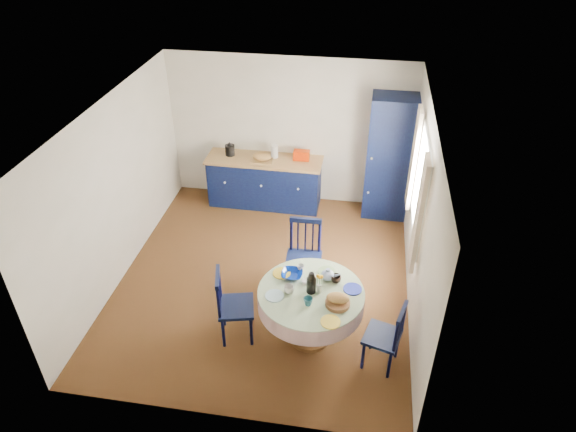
{
  "coord_description": "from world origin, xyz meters",
  "views": [
    {
      "loc": [
        1.22,
        -5.43,
        4.82
      ],
      "look_at": [
        0.31,
        0.2,
        0.97
      ],
      "focal_mm": 32.0,
      "sensor_mm": 36.0,
      "label": 1
    }
  ],
  "objects_px": {
    "chair_left": "(233,305)",
    "kitchen_counter": "(265,181)",
    "pantry_cabinet": "(389,158)",
    "mug_a": "(289,289)",
    "mug_b": "(308,301)",
    "chair_far": "(304,257)",
    "dining_table": "(312,299)",
    "mug_c": "(336,279)",
    "mug_d": "(301,268)",
    "cobalt_bowl": "(292,274)",
    "chair_right": "(386,336)"
  },
  "relations": [
    {
      "from": "mug_b",
      "to": "chair_far",
      "type": "bearing_deg",
      "value": 99.83
    },
    {
      "from": "mug_c",
      "to": "mug_d",
      "type": "distance_m",
      "value": 0.46
    },
    {
      "from": "chair_left",
      "to": "mug_d",
      "type": "distance_m",
      "value": 0.93
    },
    {
      "from": "mug_a",
      "to": "mug_d",
      "type": "bearing_deg",
      "value": 78.96
    },
    {
      "from": "chair_right",
      "to": "mug_b",
      "type": "xyz_separation_m",
      "value": [
        -0.9,
        0.05,
        0.34
      ]
    },
    {
      "from": "kitchen_counter",
      "to": "chair_left",
      "type": "bearing_deg",
      "value": -85.35
    },
    {
      "from": "mug_b",
      "to": "chair_left",
      "type": "bearing_deg",
      "value": 172.86
    },
    {
      "from": "pantry_cabinet",
      "to": "chair_left",
      "type": "xyz_separation_m",
      "value": [
        -1.81,
        -3.11,
        -0.53
      ]
    },
    {
      "from": "dining_table",
      "to": "mug_c",
      "type": "bearing_deg",
      "value": 39.69
    },
    {
      "from": "mug_d",
      "to": "cobalt_bowl",
      "type": "distance_m",
      "value": 0.15
    },
    {
      "from": "pantry_cabinet",
      "to": "chair_far",
      "type": "distance_m",
      "value": 2.4
    },
    {
      "from": "pantry_cabinet",
      "to": "cobalt_bowl",
      "type": "bearing_deg",
      "value": -111.64
    },
    {
      "from": "dining_table",
      "to": "chair_left",
      "type": "xyz_separation_m",
      "value": [
        -0.94,
        -0.11,
        -0.14
      ]
    },
    {
      "from": "mug_b",
      "to": "mug_c",
      "type": "bearing_deg",
      "value": 57.56
    },
    {
      "from": "chair_right",
      "to": "chair_far",
      "type": "bearing_deg",
      "value": -121.06
    },
    {
      "from": "dining_table",
      "to": "chair_far",
      "type": "xyz_separation_m",
      "value": [
        -0.21,
        0.91,
        -0.1
      ]
    },
    {
      "from": "mug_b",
      "to": "mug_c",
      "type": "height_order",
      "value": "mug_b"
    },
    {
      "from": "chair_right",
      "to": "mug_c",
      "type": "xyz_separation_m",
      "value": [
        -0.62,
        0.49,
        0.34
      ]
    },
    {
      "from": "dining_table",
      "to": "mug_d",
      "type": "relative_size",
      "value": 13.67
    },
    {
      "from": "chair_left",
      "to": "cobalt_bowl",
      "type": "bearing_deg",
      "value": -77.04
    },
    {
      "from": "pantry_cabinet",
      "to": "mug_d",
      "type": "height_order",
      "value": "pantry_cabinet"
    },
    {
      "from": "chair_right",
      "to": "cobalt_bowl",
      "type": "height_order",
      "value": "chair_right"
    },
    {
      "from": "kitchen_counter",
      "to": "mug_c",
      "type": "xyz_separation_m",
      "value": [
        1.42,
        -2.74,
        0.36
      ]
    },
    {
      "from": "kitchen_counter",
      "to": "mug_d",
      "type": "relative_size",
      "value": 21.13
    },
    {
      "from": "chair_far",
      "to": "cobalt_bowl",
      "type": "relative_size",
      "value": 4.06
    },
    {
      "from": "pantry_cabinet",
      "to": "chair_far",
      "type": "relative_size",
      "value": 1.96
    },
    {
      "from": "dining_table",
      "to": "chair_right",
      "type": "bearing_deg",
      "value": -17.05
    },
    {
      "from": "chair_far",
      "to": "mug_b",
      "type": "distance_m",
      "value": 1.18
    },
    {
      "from": "chair_right",
      "to": "mug_a",
      "type": "relative_size",
      "value": 7.61
    },
    {
      "from": "mug_a",
      "to": "mug_d",
      "type": "relative_size",
      "value": 1.31
    },
    {
      "from": "chair_left",
      "to": "kitchen_counter",
      "type": "bearing_deg",
      "value": -9.64
    },
    {
      "from": "kitchen_counter",
      "to": "mug_c",
      "type": "height_order",
      "value": "kitchen_counter"
    },
    {
      "from": "kitchen_counter",
      "to": "dining_table",
      "type": "distance_m",
      "value": 3.18
    },
    {
      "from": "chair_right",
      "to": "mug_d",
      "type": "height_order",
      "value": "chair_right"
    },
    {
      "from": "dining_table",
      "to": "chair_far",
      "type": "bearing_deg",
      "value": 103.15
    },
    {
      "from": "mug_a",
      "to": "mug_b",
      "type": "bearing_deg",
      "value": -34.66
    },
    {
      "from": "pantry_cabinet",
      "to": "cobalt_bowl",
      "type": "xyz_separation_m",
      "value": [
        -1.14,
        -2.77,
        -0.24
      ]
    },
    {
      "from": "pantry_cabinet",
      "to": "mug_c",
      "type": "xyz_separation_m",
      "value": [
        -0.61,
        -2.78,
        -0.22
      ]
    },
    {
      "from": "chair_left",
      "to": "chair_far",
      "type": "height_order",
      "value": "chair_far"
    },
    {
      "from": "chair_right",
      "to": "mug_c",
      "type": "bearing_deg",
      "value": -112.0
    },
    {
      "from": "mug_d",
      "to": "pantry_cabinet",
      "type": "bearing_deg",
      "value": 68.39
    },
    {
      "from": "chair_left",
      "to": "cobalt_bowl",
      "type": "height_order",
      "value": "chair_left"
    },
    {
      "from": "chair_far",
      "to": "mug_a",
      "type": "xyz_separation_m",
      "value": [
        -0.05,
        -0.97,
        0.27
      ]
    },
    {
      "from": "dining_table",
      "to": "chair_right",
      "type": "xyz_separation_m",
      "value": [
        0.88,
        -0.27,
        -0.17
      ]
    },
    {
      "from": "mug_c",
      "to": "cobalt_bowl",
      "type": "xyz_separation_m",
      "value": [
        -0.53,
        0.01,
        -0.02
      ]
    },
    {
      "from": "pantry_cabinet",
      "to": "mug_a",
      "type": "height_order",
      "value": "pantry_cabinet"
    },
    {
      "from": "pantry_cabinet",
      "to": "chair_left",
      "type": "distance_m",
      "value": 3.63
    },
    {
      "from": "chair_left",
      "to": "mug_b",
      "type": "distance_m",
      "value": 0.98
    },
    {
      "from": "chair_right",
      "to": "cobalt_bowl",
      "type": "distance_m",
      "value": 1.3
    },
    {
      "from": "kitchen_counter",
      "to": "mug_b",
      "type": "relative_size",
      "value": 17.92
    }
  ]
}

